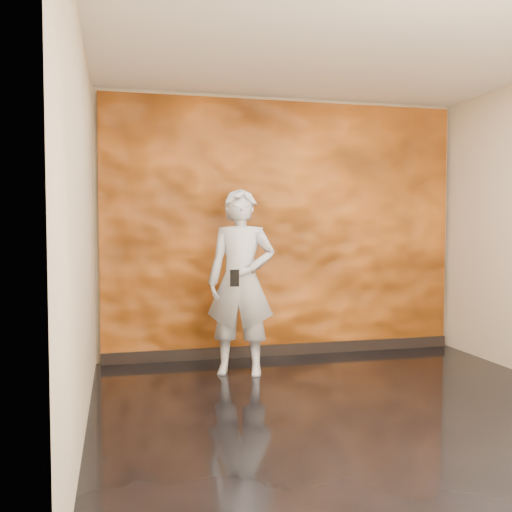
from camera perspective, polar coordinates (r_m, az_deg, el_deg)
name	(u,v)px	position (r m, az deg, el deg)	size (l,w,h in m)	color
room	(358,228)	(4.38, 10.19, 2.82)	(4.02, 4.02, 2.81)	black
feature_wall	(284,229)	(6.22, 2.84, 2.72)	(3.90, 0.06, 2.75)	orange
baseboard	(285,349)	(6.33, 2.91, -9.32)	(3.90, 0.04, 0.12)	black
man	(241,282)	(5.41, -1.51, -2.62)	(0.64, 0.42, 1.76)	#9397A1
phone	(235,278)	(5.16, -2.16, -2.22)	(0.08, 0.02, 0.15)	black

